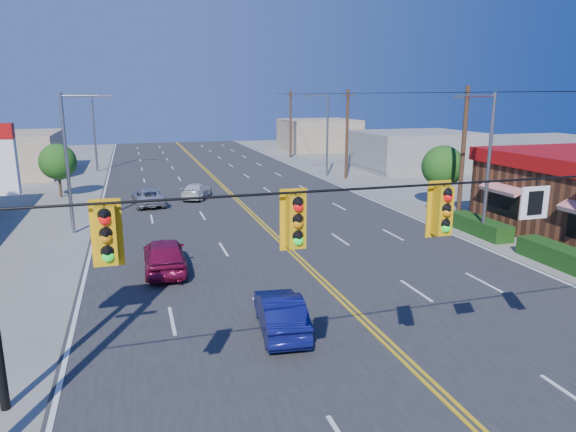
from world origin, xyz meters
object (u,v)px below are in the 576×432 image
object	(u,v)px
signal_span	(483,231)
car_white	(197,192)
car_blue	(280,314)
car_magenta	(165,256)
car_silver	(148,198)

from	to	relation	value
signal_span	car_white	distance (m)	30.45
car_white	signal_span	bearing A→B (deg)	116.54
car_white	car_blue	bearing A→B (deg)	110.89
car_magenta	car_silver	bearing A→B (deg)	-88.23
car_magenta	signal_span	bearing A→B (deg)	115.93
car_blue	signal_span	bearing A→B (deg)	122.29
car_white	car_silver	size ratio (longest dim) A/B	0.92
car_blue	car_silver	distance (m)	22.63
car_magenta	car_white	bearing A→B (deg)	-100.82
car_magenta	car_white	xyz separation A→B (m)	(3.49, 16.55, -0.18)
car_magenta	car_silver	distance (m)	15.03
car_magenta	car_blue	distance (m)	8.05
car_silver	car_blue	bearing A→B (deg)	93.81
signal_span	car_blue	world-z (taller)	signal_span
car_blue	car_silver	size ratio (longest dim) A/B	0.91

